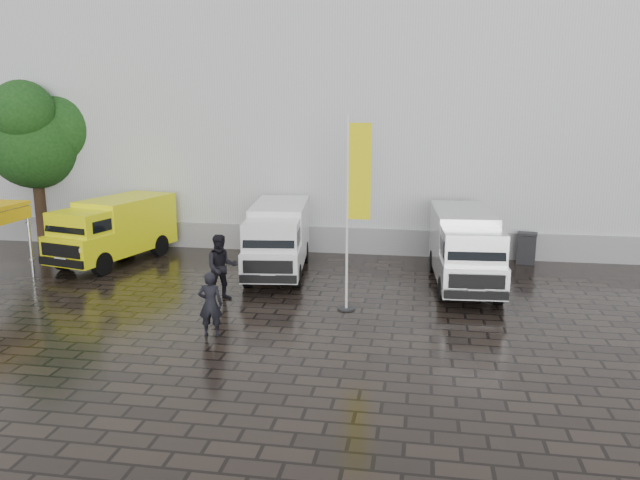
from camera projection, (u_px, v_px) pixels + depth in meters
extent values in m
plane|color=black|center=(340.00, 324.00, 16.32)|extent=(120.00, 120.00, 0.00)
cube|color=silver|center=(426.00, 97.00, 30.14)|extent=(44.00, 16.00, 12.00)
cube|color=gray|center=(420.00, 243.00, 23.55)|extent=(44.00, 0.15, 1.00)
cylinder|color=silver|center=(30.00, 241.00, 20.57)|extent=(0.10, 0.10, 2.40)
cylinder|color=black|center=(346.00, 309.00, 17.48)|extent=(0.50, 0.50, 0.04)
cylinder|color=white|center=(347.00, 215.00, 16.92)|extent=(0.07, 0.07, 5.37)
cube|color=#FFF20D|center=(360.00, 172.00, 16.61)|extent=(0.60, 0.03, 2.58)
cylinder|color=black|center=(40.00, 201.00, 25.84)|extent=(0.48, 0.48, 3.45)
sphere|color=#113711|center=(35.00, 142.00, 25.33)|extent=(3.80, 3.80, 3.80)
sphere|color=#113711|center=(31.00, 103.00, 25.96)|extent=(2.24, 2.24, 2.24)
cube|color=black|center=(527.00, 248.00, 22.48)|extent=(0.79, 0.79, 1.13)
imported|color=black|center=(210.00, 304.00, 15.31)|extent=(0.64, 0.47, 1.64)
imported|color=black|center=(222.00, 267.00, 18.17)|extent=(1.18, 1.09, 1.95)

